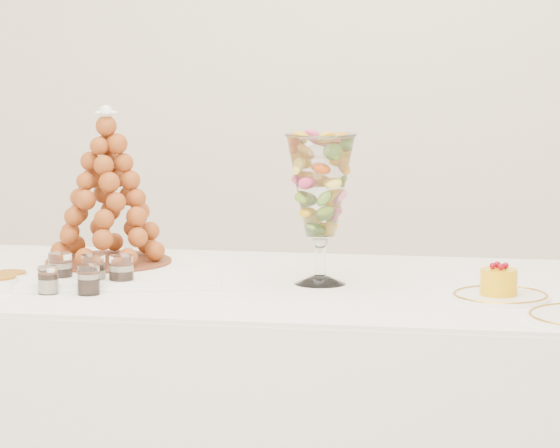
# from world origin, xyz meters

# --- Properties ---
(lace_tray) EXTENTS (0.67, 0.57, 0.02)m
(lace_tray) POSITION_xyz_m (-0.41, 0.42, 0.83)
(lace_tray) COLOR white
(lace_tray) RESTS_ON buffet_table
(macaron_vase) EXTENTS (0.16, 0.16, 0.35)m
(macaron_vase) POSITION_xyz_m (0.14, 0.40, 1.04)
(macaron_vase) COLOR white
(macaron_vase) RESTS_ON buffet_table
(cake_plate) EXTENTS (0.21, 0.21, 0.01)m
(cake_plate) POSITION_xyz_m (0.55, 0.29, 0.82)
(cake_plate) COLOR white
(cake_plate) RESTS_ON buffet_table
(verrine_a) EXTENTS (0.07, 0.07, 0.07)m
(verrine_a) POSITION_xyz_m (-0.45, 0.28, 0.86)
(verrine_a) COLOR white
(verrine_a) RESTS_ON buffet_table
(verrine_b) EXTENTS (0.06, 0.06, 0.08)m
(verrine_b) POSITION_xyz_m (-0.37, 0.27, 0.86)
(verrine_b) COLOR white
(verrine_b) RESTS_ON buffet_table
(verrine_c) EXTENTS (0.07, 0.07, 0.08)m
(verrine_c) POSITION_xyz_m (-0.30, 0.27, 0.86)
(verrine_c) COLOR white
(verrine_c) RESTS_ON buffet_table
(verrine_d) EXTENTS (0.06, 0.06, 0.06)m
(verrine_d) POSITION_xyz_m (-0.44, 0.17, 0.85)
(verrine_d) COLOR white
(verrine_d) RESTS_ON buffet_table
(verrine_e) EXTENTS (0.05, 0.05, 0.07)m
(verrine_e) POSITION_xyz_m (-0.35, 0.18, 0.85)
(verrine_e) COLOR white
(verrine_e) RESTS_ON buffet_table
(ramekin_back) EXTENTS (0.08, 0.08, 0.03)m
(ramekin_back) POSITION_xyz_m (-0.57, 0.27, 0.83)
(ramekin_back) COLOR white
(ramekin_back) RESTS_ON buffet_table
(croquembouche) EXTENTS (0.31, 0.31, 0.38)m
(croquembouche) POSITION_xyz_m (-0.40, 0.48, 1.03)
(croquembouche) COLOR brown
(croquembouche) RESTS_ON lace_tray
(mousse_cake) EXTENTS (0.08, 0.08, 0.07)m
(mousse_cake) POSITION_xyz_m (0.55, 0.29, 0.86)
(mousse_cake) COLOR #EEAF0B
(mousse_cake) RESTS_ON cake_plate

